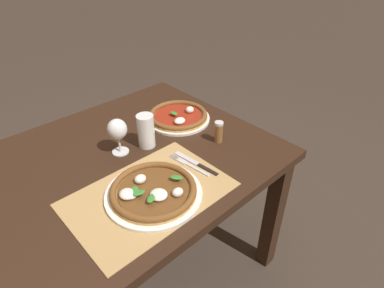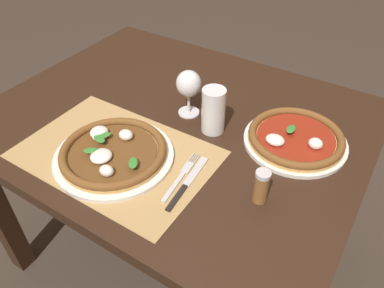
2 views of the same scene
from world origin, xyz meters
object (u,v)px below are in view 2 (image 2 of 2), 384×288
Objects in this scene: pint_glass at (213,111)px; pepper_shaker at (261,186)px; fork at (181,176)px; pizza_far at (296,138)px; wine_glass at (189,85)px; pizza_near at (113,153)px; knife at (188,182)px.

pint_glass is 0.31m from pepper_shaker.
fork is 0.22m from pepper_shaker.
pizza_far is 0.36m from wine_glass.
pint_glass reaches higher than pizza_near.
knife is 2.22× the size of pepper_shaker.
pint_glass is (0.11, -0.04, -0.04)m from wine_glass.
pizza_far is 3.15× the size of pepper_shaker.
pint_glass is 1.49× the size of pepper_shaker.
pizza_far reaches higher than knife.
pepper_shaker reaches higher than pizza_far.
pint_glass reaches higher than pizza_far.
knife is (0.06, -0.24, -0.06)m from pint_glass.
knife is at bearing -164.62° from pepper_shaker.
wine_glass reaches higher than knife.
wine_glass is 0.32m from fork.
pepper_shaker is (0.00, -0.26, 0.03)m from pizza_far.
wine_glass is (-0.35, -0.04, 0.09)m from pizza_far.
pizza_near is at bearing -172.81° from knife.
pizza_far is at bearing 90.72° from pepper_shaker.
pizza_near is at bearing -101.21° from wine_glass.
pizza_near reaches higher than knife.
fork is at bearing -61.12° from wine_glass.
wine_glass is at bearing -173.87° from pizza_far.
fork is 0.03m from knife.
wine_glass is at bearing 122.18° from knife.
fork is (-0.21, -0.30, -0.01)m from pizza_far.
wine_glass is 0.77× the size of fork.
fork is 0.93× the size of knife.
pepper_shaker is at bearing -89.28° from pizza_far.
pizza_far is at bearing 39.56° from pizza_near.
fork is at bearing -124.66° from pizza_far.
pizza_far is at bearing 59.94° from knife.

